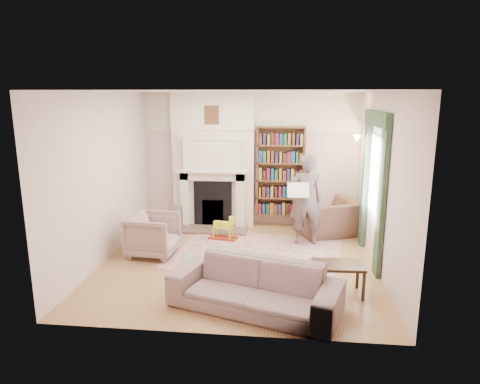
# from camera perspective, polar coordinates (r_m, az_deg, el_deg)

# --- Properties ---
(floor) EXTENTS (4.50, 4.50, 0.00)m
(floor) POSITION_cam_1_polar(r_m,az_deg,el_deg) (7.30, -0.21, -9.27)
(floor) COLOR olive
(floor) RESTS_ON ground
(ceiling) EXTENTS (4.50, 4.50, 0.00)m
(ceiling) POSITION_cam_1_polar(r_m,az_deg,el_deg) (6.76, -0.23, 13.27)
(ceiling) COLOR white
(ceiling) RESTS_ON wall_back
(wall_back) EXTENTS (4.50, 0.00, 4.50)m
(wall_back) POSITION_cam_1_polar(r_m,az_deg,el_deg) (9.11, 1.36, 4.33)
(wall_back) COLOR white
(wall_back) RESTS_ON floor
(wall_front) EXTENTS (4.50, 0.00, 4.50)m
(wall_front) POSITION_cam_1_polar(r_m,az_deg,el_deg) (4.73, -3.26, -3.76)
(wall_front) COLOR white
(wall_front) RESTS_ON floor
(wall_left) EXTENTS (0.00, 4.50, 4.50)m
(wall_left) POSITION_cam_1_polar(r_m,az_deg,el_deg) (7.49, -17.61, 1.85)
(wall_left) COLOR white
(wall_left) RESTS_ON floor
(wall_right) EXTENTS (0.00, 4.50, 4.50)m
(wall_right) POSITION_cam_1_polar(r_m,az_deg,el_deg) (7.02, 18.36, 1.10)
(wall_right) COLOR white
(wall_right) RESTS_ON floor
(fireplace) EXTENTS (1.70, 0.58, 2.80)m
(fireplace) POSITION_cam_1_polar(r_m,az_deg,el_deg) (9.00, -3.53, 4.12)
(fireplace) COLOR white
(fireplace) RESTS_ON floor
(bookcase) EXTENTS (1.00, 0.24, 1.85)m
(bookcase) POSITION_cam_1_polar(r_m,az_deg,el_deg) (8.98, 5.42, 2.70)
(bookcase) COLOR brown
(bookcase) RESTS_ON floor
(window) EXTENTS (0.02, 0.90, 1.30)m
(window) POSITION_cam_1_polar(r_m,az_deg,el_deg) (7.39, 17.64, 2.11)
(window) COLOR silver
(window) RESTS_ON wall_right
(curtain_left) EXTENTS (0.07, 0.32, 2.40)m
(curtain_left) POSITION_cam_1_polar(r_m,az_deg,el_deg) (6.76, 18.34, -1.07)
(curtain_left) COLOR #2C452E
(curtain_left) RESTS_ON floor
(curtain_right) EXTENTS (0.07, 0.32, 2.40)m
(curtain_right) POSITION_cam_1_polar(r_m,az_deg,el_deg) (8.11, 16.33, 1.30)
(curtain_right) COLOR #2C452E
(curtain_right) RESTS_ON floor
(pelmet) EXTENTS (0.09, 1.70, 0.24)m
(pelmet) POSITION_cam_1_polar(r_m,az_deg,el_deg) (7.28, 17.79, 9.33)
(pelmet) COLOR #2C452E
(pelmet) RESTS_ON wall_right
(wall_sconce) EXTENTS (0.20, 0.24, 0.24)m
(wall_sconce) POSITION_cam_1_polar(r_m,az_deg,el_deg) (8.36, 15.01, 6.59)
(wall_sconce) COLOR gold
(wall_sconce) RESTS_ON wall_right
(rug) EXTENTS (3.19, 2.65, 0.01)m
(rug) POSITION_cam_1_polar(r_m,az_deg,el_deg) (7.63, 2.20, -8.25)
(rug) COLOR beige
(rug) RESTS_ON floor
(armchair_reading) EXTENTS (1.37, 1.29, 0.71)m
(armchair_reading) POSITION_cam_1_polar(r_m,az_deg,el_deg) (8.72, 11.47, -3.34)
(armchair_reading) COLOR #4A3127
(armchair_reading) RESTS_ON floor
(armchair_left) EXTENTS (0.87, 0.84, 0.73)m
(armchair_left) POSITION_cam_1_polar(r_m,az_deg,el_deg) (7.63, -11.47, -5.63)
(armchair_left) COLOR #B0A191
(armchair_left) RESTS_ON floor
(sofa) EXTENTS (2.36, 1.49, 0.64)m
(sofa) POSITION_cam_1_polar(r_m,az_deg,el_deg) (5.69, 1.95, -12.45)
(sofa) COLOR gray
(sofa) RESTS_ON floor
(man_reading) EXTENTS (0.67, 0.49, 1.71)m
(man_reading) POSITION_cam_1_polar(r_m,az_deg,el_deg) (7.98, 8.78, -1.04)
(man_reading) COLOR #584B46
(man_reading) RESTS_ON floor
(newspaper) EXTENTS (0.40, 0.16, 0.26)m
(newspaper) POSITION_cam_1_polar(r_m,az_deg,el_deg) (7.73, 7.79, 0.27)
(newspaper) COLOR white
(newspaper) RESTS_ON man_reading
(coffee_table) EXTENTS (0.72, 0.49, 0.45)m
(coffee_table) POSITION_cam_1_polar(r_m,az_deg,el_deg) (6.28, 12.86, -11.22)
(coffee_table) COLOR #312011
(coffee_table) RESTS_ON floor
(paraffin_heater) EXTENTS (0.32, 0.32, 0.55)m
(paraffin_heater) POSITION_cam_1_polar(r_m,az_deg,el_deg) (8.73, -8.45, -3.75)
(paraffin_heater) COLOR #979A9E
(paraffin_heater) RESTS_ON floor
(rocking_horse) EXTENTS (0.58, 0.32, 0.48)m
(rocking_horse) POSITION_cam_1_polar(r_m,az_deg,el_deg) (8.29, -2.31, -4.78)
(rocking_horse) COLOR yellow
(rocking_horse) RESTS_ON rug
(board_game) EXTENTS (0.43, 0.43, 0.03)m
(board_game) POSITION_cam_1_polar(r_m,az_deg,el_deg) (7.44, -6.04, -8.70)
(board_game) COLOR #B8BF43
(board_game) RESTS_ON rug
(game_box_lid) EXTENTS (0.33, 0.23, 0.05)m
(game_box_lid) POSITION_cam_1_polar(r_m,az_deg,el_deg) (7.08, -4.68, -9.72)
(game_box_lid) COLOR red
(game_box_lid) RESTS_ON rug
(comic_annuals) EXTENTS (0.70, 0.29, 0.02)m
(comic_annuals) POSITION_cam_1_polar(r_m,az_deg,el_deg) (6.87, 2.26, -10.57)
(comic_annuals) COLOR red
(comic_annuals) RESTS_ON rug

